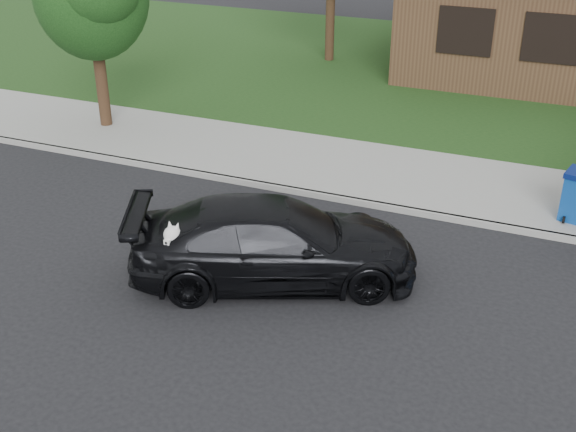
% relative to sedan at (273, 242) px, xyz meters
% --- Properties ---
extents(ground, '(120.00, 120.00, 0.00)m').
position_rel_sedan_xyz_m(ground, '(0.96, -0.43, -0.65)').
color(ground, black).
rests_on(ground, ground).
extents(sidewalk, '(60.00, 3.00, 0.12)m').
position_rel_sedan_xyz_m(sidewalk, '(0.96, 4.57, -0.59)').
color(sidewalk, gray).
rests_on(sidewalk, ground).
extents(curb, '(60.00, 0.12, 0.12)m').
position_rel_sedan_xyz_m(curb, '(0.96, 3.07, -0.59)').
color(curb, gray).
rests_on(curb, ground).
extents(lawn, '(60.00, 13.00, 0.13)m').
position_rel_sedan_xyz_m(lawn, '(0.96, 12.57, -0.59)').
color(lawn, '#193814').
rests_on(lawn, ground).
extents(sedan, '(4.83, 3.51, 1.30)m').
position_rel_sedan_xyz_m(sedan, '(0.00, 0.00, 0.00)').
color(sedan, black).
rests_on(sedan, ground).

